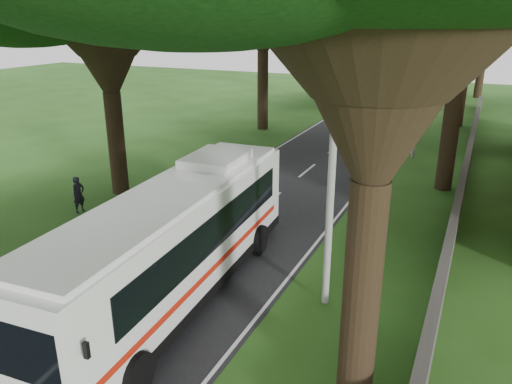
% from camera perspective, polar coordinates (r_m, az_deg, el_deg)
% --- Properties ---
extents(ground, '(140.00, 140.00, 0.00)m').
position_cam_1_polar(ground, '(15.65, -20.28, -17.84)').
color(ground, '#224614').
rests_on(ground, ground).
extents(road, '(8.00, 120.00, 0.04)m').
position_cam_1_polar(road, '(35.86, 8.50, 4.57)').
color(road, black).
rests_on(road, ground).
extents(property_wall, '(0.35, 50.00, 1.20)m').
position_cam_1_polar(property_wall, '(33.46, 22.98, 3.15)').
color(property_wall, '#383533').
rests_on(property_wall, ground).
extents(pole_near, '(1.60, 0.24, 8.00)m').
position_cam_1_polar(pole_near, '(15.71, 8.57, 0.74)').
color(pole_near, gray).
rests_on(pole_near, ground).
extents(pole_mid, '(1.60, 0.24, 8.00)m').
position_cam_1_polar(pole_mid, '(34.93, 18.15, 10.42)').
color(pole_mid, gray).
rests_on(pole_mid, ground).
extents(pole_far, '(1.60, 0.24, 8.00)m').
position_cam_1_polar(pole_far, '(54.71, 20.96, 13.13)').
color(pole_far, gray).
rests_on(pole_far, ground).
extents(coach_bus, '(3.72, 13.46, 3.93)m').
position_cam_1_polar(coach_bus, '(16.83, -9.24, -5.58)').
color(coach_bus, white).
rests_on(coach_bus, ground).
extents(distant_car_a, '(1.96, 3.85, 1.26)m').
position_cam_1_polar(distant_car_a, '(54.15, 12.55, 10.11)').
color(distant_car_a, '#A7A6AB').
rests_on(distant_car_a, road).
extents(distant_car_b, '(1.87, 4.26, 1.36)m').
position_cam_1_polar(distant_car_b, '(60.50, 14.24, 10.99)').
color(distant_car_b, navy).
rests_on(distant_car_b, road).
extents(distant_car_c, '(3.51, 5.49, 1.48)m').
position_cam_1_polar(distant_car_c, '(65.13, 19.13, 11.16)').
color(distant_car_c, maroon).
rests_on(distant_car_c, road).
extents(pedestrian, '(0.52, 0.71, 1.81)m').
position_cam_1_polar(pedestrian, '(25.85, -19.61, -0.27)').
color(pedestrian, black).
rests_on(pedestrian, ground).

